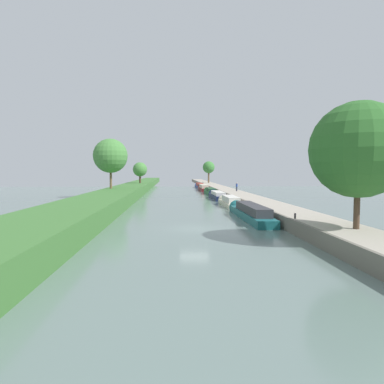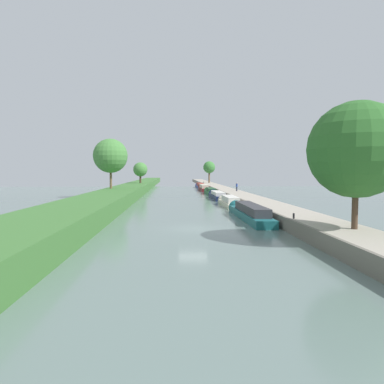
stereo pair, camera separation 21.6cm
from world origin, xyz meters
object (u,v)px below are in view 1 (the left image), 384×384
object	(u,v)px
narrowboat_cream	(229,202)
narrowboat_blue	(200,186)
narrowboat_green	(210,191)
narrowboat_maroon	(203,188)
mooring_bollard_near	(295,216)
narrowboat_teal	(249,212)
person_walking	(237,187)
narrowboat_navy	(217,195)
mooring_bollard_far	(203,182)

from	to	relation	value
narrowboat_cream	narrowboat_blue	xyz separation A→B (m)	(0.04, 52.04, -0.00)
narrowboat_green	narrowboat_blue	bearing A→B (deg)	90.02
narrowboat_maroon	narrowboat_cream	bearing A→B (deg)	-89.62
narrowboat_maroon	mooring_bollard_near	xyz separation A→B (m)	(1.99, -58.66, 0.68)
narrowboat_maroon	narrowboat_green	bearing A→B (deg)	-88.66
narrowboat_cream	narrowboat_green	xyz separation A→B (m)	(0.05, 24.69, -0.01)
narrowboat_teal	narrowboat_blue	xyz separation A→B (m)	(0.16, 65.19, -0.08)
narrowboat_green	person_walking	world-z (taller)	person_walking
narrowboat_cream	narrowboat_navy	xyz separation A→B (m)	(-0.08, 12.53, -0.01)
narrowboat_teal	narrowboat_maroon	size ratio (longest dim) A/B	1.14
person_walking	narrowboat_maroon	bearing A→B (deg)	101.96
narrowboat_teal	mooring_bollard_near	distance (m)	8.31
narrowboat_teal	narrowboat_maroon	xyz separation A→B (m)	(-0.13, 50.58, -0.01)
narrowboat_blue	mooring_bollard_far	size ratio (longest dim) A/B	36.07
narrowboat_blue	mooring_bollard_near	world-z (taller)	mooring_bollard_near
narrowboat_maroon	narrowboat_blue	xyz separation A→B (m)	(0.29, 14.60, -0.07)
narrowboat_navy	narrowboat_teal	bearing A→B (deg)	-90.08
narrowboat_cream	mooring_bollard_far	bearing A→B (deg)	88.33
narrowboat_green	narrowboat_blue	size ratio (longest dim) A/B	0.65
mooring_bollard_near	mooring_bollard_far	world-z (taller)	same
narrowboat_green	narrowboat_cream	bearing A→B (deg)	-90.11
narrowboat_cream	mooring_bollard_far	size ratio (longest dim) A/B	22.80
narrowboat_blue	mooring_bollard_far	bearing A→B (deg)	77.36
narrowboat_teal	narrowboat_cream	xyz separation A→B (m)	(0.12, 13.15, -0.08)
person_walking	mooring_bollard_far	xyz separation A→B (m)	(-2.49, 43.31, -0.65)
narrowboat_navy	person_walking	xyz separation A→B (m)	(4.31, 3.77, 1.41)
narrowboat_cream	narrowboat_green	size ratio (longest dim) A/B	0.98
narrowboat_navy	narrowboat_green	size ratio (longest dim) A/B	1.15
narrowboat_teal	person_walking	xyz separation A→B (m)	(4.34, 29.45, 1.32)
mooring_bollard_near	narrowboat_cream	bearing A→B (deg)	94.69
narrowboat_navy	narrowboat_green	bearing A→B (deg)	89.39
narrowboat_teal	person_walking	distance (m)	29.80
narrowboat_teal	narrowboat_cream	bearing A→B (deg)	89.48
narrowboat_maroon	narrowboat_blue	bearing A→B (deg)	88.86
narrowboat_green	narrowboat_maroon	size ratio (longest dim) A/B	0.84
narrowboat_teal	narrowboat_cream	distance (m)	13.15
narrowboat_green	mooring_bollard_near	size ratio (longest dim) A/B	23.31
narrowboat_navy	narrowboat_green	xyz separation A→B (m)	(0.13, 12.16, -0.00)
narrowboat_maroon	mooring_bollard_near	size ratio (longest dim) A/B	27.91
mooring_bollard_near	narrowboat_blue	bearing A→B (deg)	91.33
narrowboat_blue	mooring_bollard_far	world-z (taller)	mooring_bollard_far
narrowboat_teal	narrowboat_green	xyz separation A→B (m)	(0.17, 37.84, -0.09)
narrowboat_teal	narrowboat_cream	size ratio (longest dim) A/B	1.39
narrowboat_green	narrowboat_blue	distance (m)	27.35
narrowboat_cream	narrowboat_navy	size ratio (longest dim) A/B	0.85
narrowboat_teal	mooring_bollard_near	xyz separation A→B (m)	(1.86, -8.07, 0.67)
mooring_bollard_far	narrowboat_teal	bearing A→B (deg)	-91.46
narrowboat_navy	mooring_bollard_far	distance (m)	47.13
narrowboat_blue	person_walking	xyz separation A→B (m)	(4.19, -35.74, 1.40)
narrowboat_cream	person_walking	distance (m)	16.90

